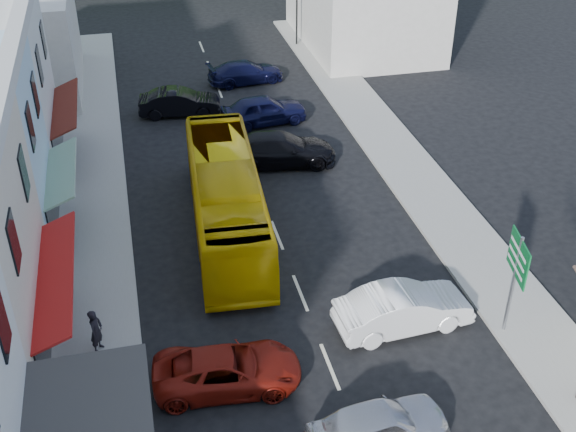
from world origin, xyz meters
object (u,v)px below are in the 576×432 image
at_px(car_silver, 378,427).
at_px(pedestrian_left, 96,330).
at_px(bus, 226,199).
at_px(direction_sign, 512,287).
at_px(car_white, 403,311).
at_px(traffic_signal, 297,11).
at_px(car_red, 227,369).

height_order(car_silver, pedestrian_left, pedestrian_left).
height_order(bus, car_silver, bus).
height_order(bus, pedestrian_left, bus).
distance_m(car_silver, direction_sign, 7.05).
relative_size(car_silver, pedestrian_left, 2.59).
bearing_deg(direction_sign, pedestrian_left, -177.69).
height_order(car_silver, car_white, same).
distance_m(direction_sign, traffic_signal, 30.43).
bearing_deg(car_red, pedestrian_left, 63.42).
relative_size(car_silver, car_white, 1.00).
distance_m(bus, direction_sign, 12.02).
height_order(car_red, pedestrian_left, pedestrian_left).
height_order(car_white, direction_sign, direction_sign).
bearing_deg(bus, car_silver, -74.95).
xyz_separation_m(bus, traffic_signal, (8.45, 21.81, 0.87)).
bearing_deg(car_silver, car_red, 43.01).
distance_m(car_silver, pedestrian_left, 9.79).
xyz_separation_m(pedestrian_left, direction_sign, (13.81, -2.22, 1.01)).
relative_size(car_red, pedestrian_left, 2.71).
bearing_deg(car_silver, traffic_signal, -16.42).
bearing_deg(car_silver, car_white, -35.08).
distance_m(car_red, traffic_signal, 32.28).
height_order(car_white, traffic_signal, traffic_signal).
xyz_separation_m(car_silver, car_red, (-3.89, 3.33, 0.00)).
bearing_deg(car_red, traffic_signal, -12.73).
relative_size(bus, traffic_signal, 2.39).
relative_size(car_silver, car_red, 0.96).
xyz_separation_m(car_red, pedestrian_left, (-3.99, 2.47, 0.30)).
bearing_deg(direction_sign, bus, 145.58).
height_order(direction_sign, traffic_signal, traffic_signal).
xyz_separation_m(bus, pedestrian_left, (-5.44, -6.40, -0.55)).
bearing_deg(direction_sign, car_silver, -137.42).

